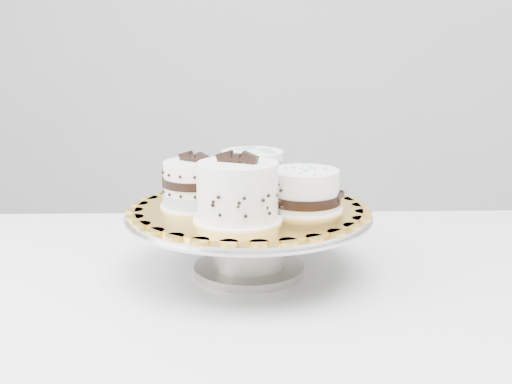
# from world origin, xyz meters

# --- Properties ---
(table) EXTENTS (1.28, 0.96, 0.75)m
(table) POSITION_xyz_m (0.02, 0.06, 0.67)
(table) COLOR white
(table) RESTS_ON floor
(cake_stand) EXTENTS (0.36, 0.36, 0.10)m
(cake_stand) POSITION_xyz_m (0.05, 0.11, 0.82)
(cake_stand) COLOR gray
(cake_stand) RESTS_ON table
(cake_board) EXTENTS (0.35, 0.35, 0.00)m
(cake_board) POSITION_xyz_m (0.05, 0.11, 0.85)
(cake_board) COLOR gold
(cake_board) RESTS_ON cake_stand
(cake_swirl) EXTENTS (0.13, 0.13, 0.10)m
(cake_swirl) POSITION_xyz_m (0.05, 0.04, 0.89)
(cake_swirl) COLOR white
(cake_swirl) RESTS_ON cake_board
(cake_banded) EXTENTS (0.12, 0.12, 0.08)m
(cake_banded) POSITION_xyz_m (-0.03, 0.11, 0.88)
(cake_banded) COLOR white
(cake_banded) RESTS_ON cake_board
(cake_dots) EXTENTS (0.12, 0.12, 0.07)m
(cake_dots) POSITION_xyz_m (0.05, 0.18, 0.89)
(cake_dots) COLOR white
(cake_dots) RESTS_ON cake_board
(cake_ribbon) EXTENTS (0.12, 0.12, 0.06)m
(cake_ribbon) POSITION_xyz_m (0.13, 0.11, 0.88)
(cake_ribbon) COLOR white
(cake_ribbon) RESTS_ON cake_board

